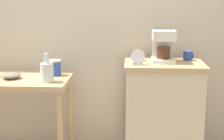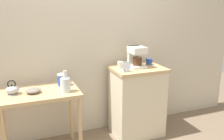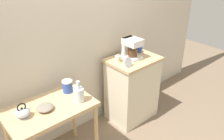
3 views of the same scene
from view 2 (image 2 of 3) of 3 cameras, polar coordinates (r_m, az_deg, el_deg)
back_wall at (r=3.11m, az=-5.19°, el=10.21°), size 4.40×0.10×2.80m
wooden_table at (r=2.77m, az=-16.68°, el=-6.96°), size 0.86×0.53×0.76m
kitchen_counter at (r=3.20m, az=5.86°, el=-7.21°), size 0.65×0.48×0.90m
bowl_stoneware at (r=2.70m, az=-17.93°, el=-4.53°), size 0.16×0.16×0.05m
teakettle at (r=2.73m, az=-22.19°, el=-4.28°), size 0.16×0.13×0.15m
glass_carafe_vase at (r=2.63m, az=-10.79°, el=-3.32°), size 0.11×0.11×0.23m
canister_enamel at (r=2.86m, az=-11.49°, el=-2.21°), size 0.11×0.11×0.14m
coffee_maker at (r=3.06m, az=5.67°, el=3.30°), size 0.18×0.22×0.26m
mug_blue at (r=3.23m, az=8.59°, el=1.98°), size 0.08×0.07×0.08m
mug_small_cream at (r=3.01m, az=1.97°, el=1.20°), size 0.08×0.07×0.08m
table_clock at (r=2.84m, az=3.31°, el=0.67°), size 0.11×0.06×0.12m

